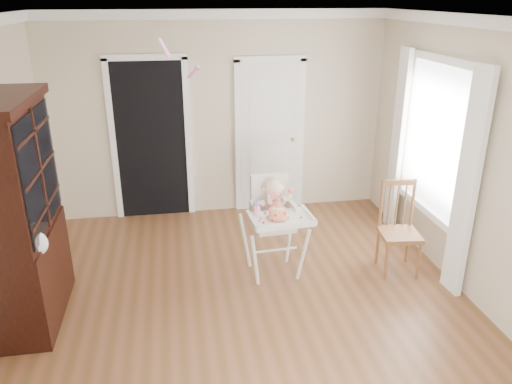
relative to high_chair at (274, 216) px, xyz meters
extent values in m
plane|color=brown|center=(-0.39, -0.66, -0.69)|extent=(5.00, 5.00, 0.00)
plane|color=white|center=(-0.39, -0.66, 2.01)|extent=(5.00, 5.00, 0.00)
plane|color=#C1B297|center=(-0.39, 1.84, 0.66)|extent=(4.50, 0.00, 4.50)
plane|color=#C1B297|center=(1.86, -0.66, 0.66)|extent=(0.00, 5.00, 5.00)
cube|color=black|center=(-1.29, 1.83, 0.36)|extent=(0.90, 0.03, 2.10)
cube|color=white|center=(-1.78, 1.82, 0.36)|extent=(0.08, 0.05, 2.18)
cube|color=white|center=(-0.80, 1.82, 0.36)|extent=(0.08, 0.05, 2.18)
cube|color=white|center=(-1.29, 1.82, 1.45)|extent=(1.06, 0.05, 0.08)
cube|color=white|center=(0.31, 1.82, 0.34)|extent=(0.80, 0.05, 2.05)
cube|color=white|center=(-0.13, 1.82, 0.34)|extent=(0.08, 0.05, 2.13)
cube|color=white|center=(0.75, 1.82, 0.34)|extent=(0.08, 0.05, 2.13)
sphere|color=gold|center=(0.63, 1.78, 0.31)|extent=(0.06, 0.06, 0.06)
cube|color=white|center=(1.84, 0.14, 0.71)|extent=(0.02, 1.20, 1.60)
cube|color=white|center=(1.82, 0.14, 1.55)|extent=(0.06, 1.36, 0.08)
cube|color=white|center=(1.76, -0.64, 0.46)|extent=(0.08, 0.28, 2.30)
cube|color=white|center=(1.76, 0.92, 0.46)|extent=(0.08, 0.28, 2.30)
cylinder|color=white|center=(-0.24, -0.25, -0.39)|extent=(0.12, 0.14, 0.65)
cylinder|color=white|center=(0.28, -0.21, -0.39)|extent=(0.14, 0.12, 0.65)
cylinder|color=white|center=(-0.28, 0.22, -0.39)|extent=(0.14, 0.12, 0.65)
cylinder|color=white|center=(0.24, 0.26, -0.39)|extent=(0.12, 0.14, 0.65)
cylinder|color=white|center=(0.00, -0.05, -0.39)|extent=(0.50, 0.06, 0.03)
cube|color=silver|center=(0.00, 0.01, -0.10)|extent=(0.44, 0.42, 0.09)
cube|color=silver|center=(-0.21, -0.01, 0.03)|extent=(0.07, 0.37, 0.19)
cube|color=silver|center=(0.20, 0.02, 0.03)|extent=(0.07, 0.37, 0.19)
cube|color=silver|center=(-0.01, 0.19, 0.16)|extent=(0.41, 0.10, 0.48)
cube|color=white|center=(0.02, -0.25, 0.07)|extent=(0.64, 0.48, 0.03)
cube|color=white|center=(0.03, -0.46, 0.09)|extent=(0.61, 0.08, 0.04)
ellipsoid|color=beige|center=(0.00, 0.04, 0.06)|extent=(0.24, 0.20, 0.28)
sphere|color=beige|center=(0.00, 0.04, 0.29)|extent=(0.21, 0.21, 0.20)
sphere|color=red|center=(0.00, -0.03, 0.12)|extent=(0.14, 0.14, 0.14)
sphere|color=red|center=(-0.02, -0.06, 0.25)|extent=(0.07, 0.07, 0.07)
sphere|color=red|center=(0.17, -0.04, 0.29)|extent=(0.07, 0.07, 0.07)
cylinder|color=silver|center=(-0.02, -0.26, 0.09)|extent=(0.23, 0.23, 0.01)
cylinder|color=red|center=(-0.02, -0.26, 0.14)|extent=(0.18, 0.18, 0.10)
cylinder|color=#F2E08C|center=(0.01, -0.28, 0.19)|extent=(0.08, 0.08, 0.02)
cylinder|color=#FF9BCC|center=(-0.21, -0.15, 0.14)|extent=(0.07, 0.07, 0.11)
cylinder|color=#916ABB|center=(-0.21, -0.15, 0.21)|extent=(0.07, 0.07, 0.03)
cone|color=#916ABB|center=(-0.21, -0.15, 0.25)|extent=(0.02, 0.02, 0.04)
cube|color=black|center=(-2.38, -0.39, -0.25)|extent=(0.49, 1.17, 0.88)
cube|color=black|center=(-2.38, -0.39, 0.77)|extent=(0.45, 1.17, 1.17)
cube|color=black|center=(-2.15, -0.68, 0.77)|extent=(0.02, 0.51, 1.02)
cube|color=black|center=(-2.15, -0.10, 0.77)|extent=(0.02, 0.51, 1.02)
ellipsoid|color=white|center=(-2.19, -0.73, 0.24)|extent=(0.19, 0.16, 0.21)
cube|color=brown|center=(1.36, -0.18, -0.25)|extent=(0.46, 0.46, 0.05)
cylinder|color=brown|center=(1.17, -0.33, -0.47)|extent=(0.04, 0.04, 0.44)
cylinder|color=brown|center=(1.51, -0.37, -0.47)|extent=(0.04, 0.04, 0.44)
cylinder|color=brown|center=(1.21, 0.02, -0.47)|extent=(0.04, 0.04, 0.44)
cylinder|color=brown|center=(1.56, -0.02, -0.47)|extent=(0.04, 0.04, 0.44)
cylinder|color=brown|center=(1.21, 0.03, 0.03)|extent=(0.04, 0.04, 0.57)
cylinder|color=brown|center=(1.56, -0.02, 0.03)|extent=(0.04, 0.04, 0.57)
cube|color=brown|center=(1.38, 0.01, 0.29)|extent=(0.37, 0.08, 0.06)
camera|label=1|loc=(-0.99, -4.71, 2.18)|focal=35.00mm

